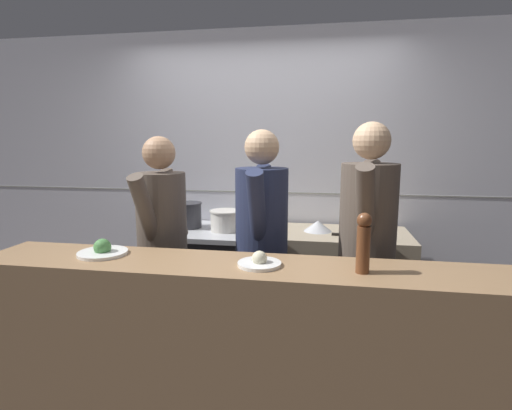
% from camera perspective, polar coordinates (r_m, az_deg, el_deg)
% --- Properties ---
extents(ground_plane, '(14.00, 14.00, 0.00)m').
position_cam_1_polar(ground_plane, '(2.81, -4.03, -26.26)').
color(ground_plane, '#383333').
extents(wall_back_tiled, '(8.00, 0.06, 2.60)m').
position_cam_1_polar(wall_back_tiled, '(3.71, 1.05, 4.20)').
color(wall_back_tiled, silver).
rests_on(wall_back_tiled, ground_plane).
extents(oven_range, '(0.85, 0.71, 0.87)m').
position_cam_1_polar(oven_range, '(3.61, -7.05, -10.14)').
color(oven_range, '#232326').
rests_on(oven_range, ground_plane).
extents(prep_counter, '(1.24, 0.65, 0.88)m').
position_cam_1_polar(prep_counter, '(3.46, 10.71, -11.02)').
color(prep_counter, gray).
rests_on(prep_counter, ground_plane).
extents(pass_counter, '(3.01, 0.45, 0.99)m').
position_cam_1_polar(pass_counter, '(2.30, -0.48, -20.48)').
color(pass_counter, '#93704C').
rests_on(pass_counter, ground_plane).
extents(stock_pot, '(0.24, 0.24, 0.22)m').
position_cam_1_polar(stock_pot, '(3.55, -9.67, -1.33)').
color(stock_pot, '#2D2D33').
rests_on(stock_pot, oven_range).
extents(sauce_pot, '(0.28, 0.28, 0.17)m').
position_cam_1_polar(sauce_pot, '(3.40, -4.32, -2.12)').
color(sauce_pot, beige).
rests_on(sauce_pot, oven_range).
extents(mixing_bowl_steel, '(0.23, 0.23, 0.09)m').
position_cam_1_polar(mixing_bowl_steel, '(3.35, 8.82, -2.97)').
color(mixing_bowl_steel, '#B7BABF').
rests_on(mixing_bowl_steel, prep_counter).
extents(chefs_knife, '(0.40, 0.07, 0.02)m').
position_cam_1_polar(chefs_knife, '(3.23, 13.66, -4.30)').
color(chefs_knife, '#B7BABF').
rests_on(chefs_knife, prep_counter).
extents(plated_dish_main, '(0.27, 0.27, 0.10)m').
position_cam_1_polar(plated_dish_main, '(2.43, -21.07, -6.10)').
color(plated_dish_main, white).
rests_on(plated_dish_main, pass_counter).
extents(plated_dish_appetiser, '(0.23, 0.23, 0.08)m').
position_cam_1_polar(plated_dish_appetiser, '(2.08, 0.49, -8.14)').
color(plated_dish_appetiser, white).
rests_on(plated_dish_appetiser, pass_counter).
extents(pepper_mill, '(0.07, 0.07, 0.30)m').
position_cam_1_polar(pepper_mill, '(2.00, 15.11, -5.08)').
color(pepper_mill, brown).
rests_on(pepper_mill, pass_counter).
extents(chef_head_cook, '(0.36, 0.72, 1.66)m').
position_cam_1_polar(chef_head_cook, '(2.83, -13.21, -5.50)').
color(chef_head_cook, black).
rests_on(chef_head_cook, ground_plane).
extents(chef_sous, '(0.35, 0.74, 1.70)m').
position_cam_1_polar(chef_sous, '(2.67, 0.81, -5.62)').
color(chef_sous, black).
rests_on(chef_sous, ground_plane).
extents(chef_line, '(0.42, 0.76, 1.74)m').
position_cam_1_polar(chef_line, '(2.65, 15.55, -5.56)').
color(chef_line, black).
rests_on(chef_line, ground_plane).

